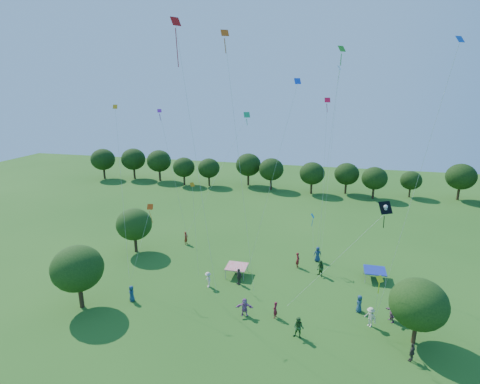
{
  "coord_description": "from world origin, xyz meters",
  "views": [
    {
      "loc": [
        7.39,
        -16.19,
        19.79
      ],
      "look_at": [
        0.0,
        14.0,
        11.0
      ],
      "focal_mm": 28.0,
      "sensor_mm": 36.0,
      "label": 1
    }
  ],
  "objects_px": {
    "near_tree_north": "(134,224)",
    "red_high_kite": "(183,74)",
    "tent_red_stripe": "(237,267)",
    "pirate_kite": "(383,210)",
    "near_tree_west": "(77,268)",
    "near_tree_east": "(419,304)",
    "tent_blue": "(375,270)"
  },
  "relations": [
    {
      "from": "near_tree_west",
      "to": "pirate_kite",
      "type": "relative_size",
      "value": 0.66
    },
    {
      "from": "near_tree_north",
      "to": "near_tree_east",
      "type": "bearing_deg",
      "value": -18.89
    },
    {
      "from": "tent_red_stripe",
      "to": "red_high_kite",
      "type": "xyz_separation_m",
      "value": [
        -3.15,
        -5.35,
        19.73
      ]
    },
    {
      "from": "tent_red_stripe",
      "to": "near_tree_north",
      "type": "bearing_deg",
      "value": 167.97
    },
    {
      "from": "near_tree_west",
      "to": "pirate_kite",
      "type": "bearing_deg",
      "value": 12.37
    },
    {
      "from": "near_tree_west",
      "to": "near_tree_north",
      "type": "relative_size",
      "value": 1.09
    },
    {
      "from": "near_tree_north",
      "to": "pirate_kite",
      "type": "relative_size",
      "value": 0.61
    },
    {
      "from": "near_tree_east",
      "to": "pirate_kite",
      "type": "relative_size",
      "value": 0.6
    },
    {
      "from": "near_tree_north",
      "to": "near_tree_west",
      "type": "bearing_deg",
      "value": -84.64
    },
    {
      "from": "tent_red_stripe",
      "to": "tent_blue",
      "type": "distance_m",
      "value": 14.67
    },
    {
      "from": "near_tree_north",
      "to": "near_tree_east",
      "type": "distance_m",
      "value": 31.84
    },
    {
      "from": "tent_red_stripe",
      "to": "pirate_kite",
      "type": "distance_m",
      "value": 16.65
    },
    {
      "from": "tent_red_stripe",
      "to": "pirate_kite",
      "type": "height_order",
      "value": "pirate_kite"
    },
    {
      "from": "near_tree_west",
      "to": "red_high_kite",
      "type": "relative_size",
      "value": 0.25
    },
    {
      "from": "near_tree_east",
      "to": "pirate_kite",
      "type": "xyz_separation_m",
      "value": [
        -2.76,
        3.84,
        6.26
      ]
    },
    {
      "from": "near_tree_north",
      "to": "red_high_kite",
      "type": "xyz_separation_m",
      "value": [
        10.49,
        -8.26,
        17.15
      ]
    },
    {
      "from": "near_tree_west",
      "to": "near_tree_east",
      "type": "bearing_deg",
      "value": 3.76
    },
    {
      "from": "near_tree_west",
      "to": "tent_blue",
      "type": "relative_size",
      "value": 2.75
    },
    {
      "from": "near_tree_north",
      "to": "pirate_kite",
      "type": "bearing_deg",
      "value": -13.29
    },
    {
      "from": "tent_red_stripe",
      "to": "red_high_kite",
      "type": "relative_size",
      "value": 0.09
    },
    {
      "from": "near_tree_north",
      "to": "red_high_kite",
      "type": "bearing_deg",
      "value": -38.21
    },
    {
      "from": "near_tree_west",
      "to": "near_tree_east",
      "type": "distance_m",
      "value": 29.04
    },
    {
      "from": "near_tree_west",
      "to": "near_tree_north",
      "type": "height_order",
      "value": "near_tree_west"
    },
    {
      "from": "tent_blue",
      "to": "near_tree_north",
      "type": "bearing_deg",
      "value": 179.41
    },
    {
      "from": "pirate_kite",
      "to": "near_tree_north",
      "type": "bearing_deg",
      "value": 166.71
    },
    {
      "from": "near_tree_west",
      "to": "near_tree_east",
      "type": "xyz_separation_m",
      "value": [
        28.98,
        1.91,
        -0.45
      ]
    },
    {
      "from": "near_tree_north",
      "to": "tent_red_stripe",
      "type": "relative_size",
      "value": 2.53
    },
    {
      "from": "pirate_kite",
      "to": "red_high_kite",
      "type": "relative_size",
      "value": 0.38
    },
    {
      "from": "near_tree_east",
      "to": "tent_red_stripe",
      "type": "distance_m",
      "value": 18.24
    },
    {
      "from": "tent_red_stripe",
      "to": "tent_blue",
      "type": "xyz_separation_m",
      "value": [
        14.44,
        2.62,
        0.0
      ]
    },
    {
      "from": "tent_blue",
      "to": "near_tree_west",
      "type": "bearing_deg",
      "value": -156.11
    },
    {
      "from": "pirate_kite",
      "to": "tent_red_stripe",
      "type": "bearing_deg",
      "value": 165.46
    }
  ]
}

